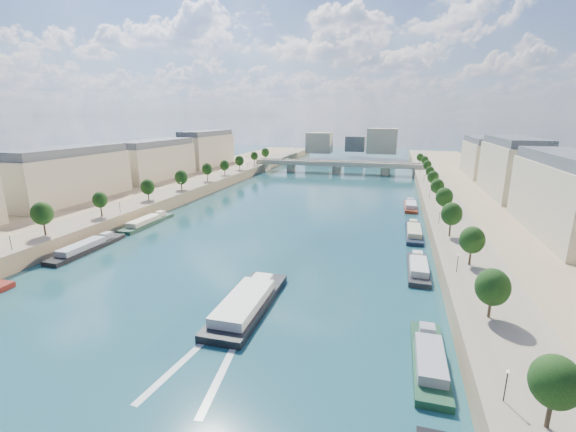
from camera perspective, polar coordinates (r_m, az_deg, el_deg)
The scene contains 17 objects.
ground at distance 148.74m, azimuth 0.19°, elevation -0.02°, with size 700.00×700.00×0.00m, color #0D363B.
quay_left at distance 180.74m, azimuth -22.40°, elevation 2.30°, with size 44.00×520.00×5.00m, color #9E8460.
quay_right at distance 146.93m, azimuth 28.37°, elevation -1.00°, with size 44.00×520.00×5.00m, color #9E8460.
pave_left at distance 171.48m, azimuth -18.51°, elevation 2.91°, with size 14.00×520.00×0.10m, color gray.
pave_right at distance 143.65m, azimuth 22.67°, elevation 0.37°, with size 14.00×520.00×0.10m, color gray.
trees_left at distance 171.06m, azimuth -17.73°, elevation 4.80°, with size 4.80×268.80×8.26m.
trees_right at distance 152.03m, azimuth 21.71°, elevation 3.30°, with size 4.80×268.80×8.26m.
lamps_left at distance 160.38m, azimuth -19.23°, elevation 3.08°, with size 0.36×200.36×4.28m.
lamps_right at distance 147.41m, azimuth 20.83°, elevation 1.98°, with size 0.36×200.36×4.28m.
buildings_left at distance 195.95m, azimuth -23.68°, elevation 7.20°, with size 16.00×226.00×23.20m.
buildings_right at distance 159.12m, azimuth 32.66°, elevation 4.68°, with size 16.00×226.00×23.20m.
skyline at distance 360.67m, azimuth 10.24°, elevation 10.74°, with size 79.00×42.00×22.00m.
bridge at distance 263.79m, azimuth 7.26°, elevation 7.42°, with size 112.00×12.00×8.15m.
tour_barge at distance 79.66m, azimuth -6.03°, elevation -12.72°, with size 8.47×28.91×3.91m.
wake at distance 67.29m, azimuth -11.52°, elevation -19.64°, with size 10.76×25.97×0.04m.
moored_barges_left at distance 114.13m, azimuth -33.42°, elevation -6.69°, with size 5.00×123.34×3.60m.
moored_barges_right at distance 101.93m, azimuth 18.71°, elevation -7.33°, with size 5.00×156.78×3.60m.
Camera 1 is at (38.46, -38.69, 37.56)m, focal length 24.00 mm.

